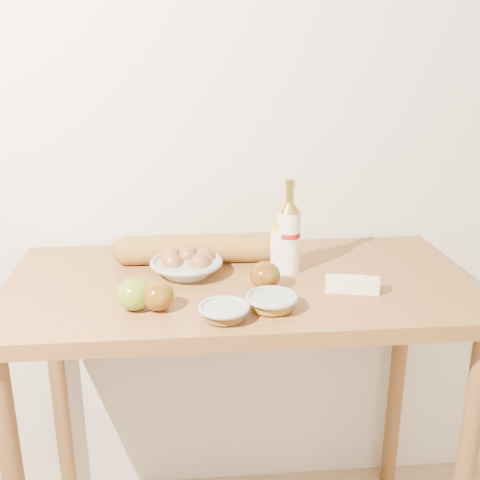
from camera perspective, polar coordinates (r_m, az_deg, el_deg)
name	(u,v)px	position (r m, az deg, el deg)	size (l,w,h in m)	color
back_wall	(229,108)	(1.78, -1.06, 12.42)	(3.50, 0.02, 2.60)	beige
table	(239,323)	(1.61, -0.10, -7.84)	(1.20, 0.60, 0.90)	#A16934
bourbon_bottle	(289,235)	(1.59, 4.62, 0.50)	(0.07, 0.07, 0.25)	white
cream_bottle	(283,247)	(1.61, 4.13, -0.71)	(0.08, 0.08, 0.14)	white
egg_bowl	(187,265)	(1.59, -5.09, -2.35)	(0.21, 0.21, 0.07)	#929F9A
baguette	(200,249)	(1.67, -3.83, -0.82)	(0.48, 0.09, 0.08)	#AD7834
apple_yellowgreen	(134,294)	(1.41, -10.03, -5.09)	(0.10, 0.10, 0.07)	olive
apple_redgreen_front	(158,296)	(1.40, -7.79, -5.27)	(0.09, 0.09, 0.07)	#950809
apple_redgreen_right	(265,275)	(1.50, 2.38, -3.38)	(0.09, 0.09, 0.07)	#8F0709
sugar_bowl	(224,312)	(1.35, -1.53, -6.80)	(0.15, 0.15, 0.03)	#93A09A
syrup_bowl	(272,302)	(1.40, 3.02, -5.85)	(0.14, 0.14, 0.04)	#919E9A
butter_stick	(352,285)	(1.51, 10.57, -4.18)	(0.14, 0.06, 0.04)	#F6F0BE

